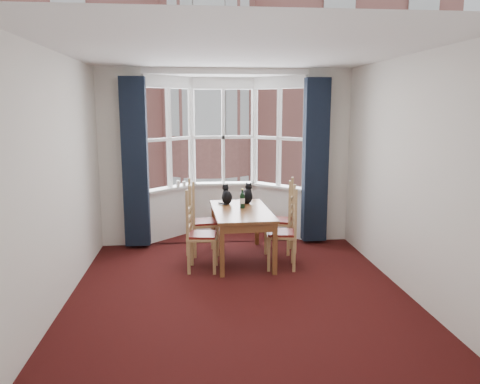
{
  "coord_description": "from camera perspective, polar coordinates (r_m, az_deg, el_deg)",
  "views": [
    {
      "loc": [
        -0.5,
        -5.22,
        2.2
      ],
      "look_at": [
        0.11,
        1.05,
        1.05
      ],
      "focal_mm": 35.0,
      "sensor_mm": 36.0,
      "label": 1
    }
  ],
  "objects": [
    {
      "name": "wall_left",
      "position": [
        5.49,
        -21.31,
        1.26
      ],
      "size": [
        0.0,
        4.5,
        4.5
      ],
      "primitive_type": "plane",
      "rotation": [
        1.57,
        0.0,
        1.57
      ],
      "color": "silver",
      "rests_on": "floor"
    },
    {
      "name": "curtain_left",
      "position": [
        7.4,
        -12.65,
        3.49
      ],
      "size": [
        0.38,
        0.22,
        2.6
      ],
      "primitive_type": "cube",
      "color": "black",
      "rests_on": "floor"
    },
    {
      "name": "curtain_right",
      "position": [
        7.59,
        9.18,
        3.77
      ],
      "size": [
        0.38,
        0.22,
        2.6
      ],
      "primitive_type": "cube",
      "color": "black",
      "rests_on": "floor"
    },
    {
      "name": "wall_right",
      "position": [
        5.85,
        19.86,
        1.86
      ],
      "size": [
        0.0,
        4.5,
        4.5
      ],
      "primitive_type": "plane",
      "rotation": [
        1.57,
        0.0,
        -1.57
      ],
      "color": "silver",
      "rests_on": "floor"
    },
    {
      "name": "candle_tall",
      "position": [
        7.93,
        -7.56,
        0.99
      ],
      "size": [
        0.06,
        0.06,
        0.11
      ],
      "primitive_type": "cylinder",
      "color": "white",
      "rests_on": "bay_window"
    },
    {
      "name": "tenement_building",
      "position": [
        19.25,
        -4.09,
        8.5
      ],
      "size": [
        18.4,
        7.8,
        15.2
      ],
      "color": "#A66055",
      "rests_on": "street"
    },
    {
      "name": "dining_table",
      "position": [
        6.76,
        0.16,
        -2.87
      ],
      "size": [
        0.86,
        1.53,
        0.74
      ],
      "color": "brown",
      "rests_on": "floor"
    },
    {
      "name": "wall_back_pier_left",
      "position": [
        7.6,
        -14.23,
        3.98
      ],
      "size": [
        0.7,
        0.12,
        2.8
      ],
      "primitive_type": "cube",
      "color": "silver",
      "rests_on": "floor"
    },
    {
      "name": "candle_short",
      "position": [
        7.96,
        -6.82,
        0.98
      ],
      "size": [
        0.06,
        0.06,
        0.09
      ],
      "primitive_type": "cylinder",
      "color": "white",
      "rests_on": "bay_window"
    },
    {
      "name": "street",
      "position": [
        38.36,
        -4.66,
        -2.06
      ],
      "size": [
        80.0,
        80.0,
        0.0
      ],
      "primitive_type": "plane",
      "color": "#333335",
      "rests_on": "ground"
    },
    {
      "name": "ceiling",
      "position": [
        5.28,
        -0.06,
        16.86
      ],
      "size": [
        4.5,
        4.5,
        0.0
      ],
      "primitive_type": "plane",
      "rotation": [
        3.14,
        0.0,
        0.0
      ],
      "color": "white",
      "rests_on": "floor"
    },
    {
      "name": "chair_right_near",
      "position": [
        6.49,
        5.88,
        -5.16
      ],
      "size": [
        0.46,
        0.48,
        0.92
      ],
      "color": "tan",
      "rests_on": "floor"
    },
    {
      "name": "cat_left",
      "position": [
        7.13,
        -1.63,
        -0.51
      ],
      "size": [
        0.2,
        0.25,
        0.31
      ],
      "color": "black",
      "rests_on": "dining_table"
    },
    {
      "name": "wall_near",
      "position": [
        3.12,
        3.9,
        -4.52
      ],
      "size": [
        4.0,
        0.0,
        4.0
      ],
      "primitive_type": "plane",
      "rotation": [
        -1.57,
        0.0,
        0.0
      ],
      "color": "silver",
      "rests_on": "floor"
    },
    {
      "name": "wine_bottle",
      "position": [
        6.84,
        0.29,
        -0.93
      ],
      "size": [
        0.07,
        0.07,
        0.29
      ],
      "color": "black",
      "rests_on": "dining_table"
    },
    {
      "name": "cat_right",
      "position": [
        7.17,
        0.89,
        -0.4
      ],
      "size": [
        0.25,
        0.28,
        0.33
      ],
      "color": "black",
      "rests_on": "dining_table"
    },
    {
      "name": "chair_right_far",
      "position": [
        7.17,
        5.49,
        -3.65
      ],
      "size": [
        0.51,
        0.52,
        0.92
      ],
      "color": "tan",
      "rests_on": "floor"
    },
    {
      "name": "bay_window",
      "position": [
        8.03,
        -1.94,
        4.61
      ],
      "size": [
        2.76,
        0.94,
        2.8
      ],
      "color": "white",
      "rests_on": "floor"
    },
    {
      "name": "floor",
      "position": [
        5.69,
        -0.05,
        -12.4
      ],
      "size": [
        4.5,
        4.5,
        0.0
      ],
      "primitive_type": "plane",
      "color": "black",
      "rests_on": "ground"
    },
    {
      "name": "chair_left_near",
      "position": [
        6.39,
        -5.41,
        -5.4
      ],
      "size": [
        0.44,
        0.46,
        0.92
      ],
      "color": "tan",
      "rests_on": "floor"
    },
    {
      "name": "chair_left_far",
      "position": [
        7.07,
        -5.18,
        -3.86
      ],
      "size": [
        0.46,
        0.48,
        0.92
      ],
      "color": "tan",
      "rests_on": "floor"
    },
    {
      "name": "wall_back_pier_right",
      "position": [
        7.82,
        10.49,
        4.29
      ],
      "size": [
        0.7,
        0.12,
        2.8
      ],
      "primitive_type": "cube",
      "color": "silver",
      "rests_on": "floor"
    }
  ]
}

